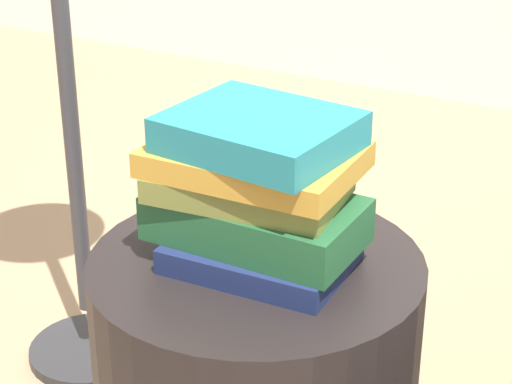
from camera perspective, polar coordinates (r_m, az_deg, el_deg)
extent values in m
cube|color=#19234C|center=(1.29, 0.28, -3.80)|extent=(0.25, 0.18, 0.04)
cube|color=#1E512D|center=(1.28, 0.02, -1.62)|extent=(0.29, 0.16, 0.06)
cube|color=olive|center=(1.26, -0.55, 0.35)|extent=(0.27, 0.18, 0.03)
cube|color=#B7842D|center=(1.26, -0.08, 2.02)|extent=(0.28, 0.20, 0.03)
cube|color=#1E727F|center=(1.24, 0.29, 3.67)|extent=(0.25, 0.22, 0.05)
cylinder|color=#262628|center=(1.89, -10.00, -9.47)|extent=(0.24, 0.24, 0.02)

